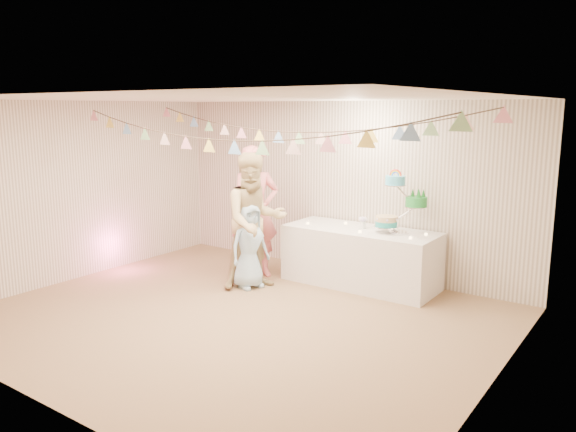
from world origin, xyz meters
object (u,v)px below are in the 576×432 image
Objects in this scene: person_child at (249,246)px; table at (360,257)px; person_adult_a at (255,212)px; person_adult_b at (255,221)px; cake_stand at (400,209)px.

table is at bearing -32.66° from person_child.
person_child is (-1.22, -1.01, 0.19)m from table.
table is 1.11× the size of person_adult_a.
person_adult_b is at bearing -140.72° from table.
person_adult_a is at bearing 70.81° from person_adult_b.
person_adult_b is at bearing -24.21° from person_child.
cake_stand is 0.68× the size of person_child.
person_adult_a is (-1.49, -0.52, 0.57)m from table.
cake_stand is at bearing -26.58° from person_adult_b.
person_adult_b is 0.36m from person_child.
person_adult_b reaches higher than person_child.
person_adult_a reaches higher than table.
table is 1.60m from person_adult_b.
table is at bearing -33.55° from person_adult_a.
person_adult_b is (-1.16, -0.95, 0.54)m from table.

